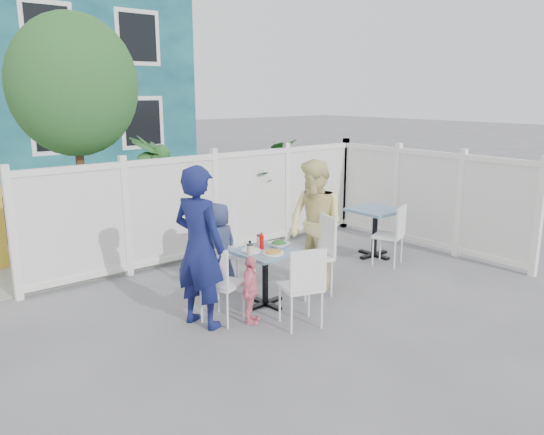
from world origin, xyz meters
TOP-DOWN VIEW (x-y plane):
  - ground at (0.00, 0.00)m, footprint 80.00×80.00m
  - near_sidewalk at (0.00, 3.80)m, footprint 24.00×2.60m
  - street at (0.00, 7.50)m, footprint 24.00×5.00m
  - far_sidewalk at (0.00, 10.60)m, footprint 24.00×1.60m
  - fence_back at (0.10, 2.40)m, footprint 5.86×0.08m
  - fence_right at (3.00, 0.60)m, footprint 0.08×3.66m
  - tree at (-1.60, 3.30)m, footprint 1.80×1.62m
  - potted_shrub_a at (-0.51, 3.10)m, footprint 1.46×1.46m
  - potted_shrub_b at (1.26, 3.00)m, footprint 1.94×1.84m
  - main_table at (-0.54, 0.35)m, footprint 0.70×0.70m
  - spare_table at (2.00, 0.81)m, footprint 0.72×0.72m
  - chair_left at (-1.25, 0.28)m, footprint 0.51×0.52m
  - chair_right at (0.22, 0.25)m, footprint 0.54×0.55m
  - chair_back at (-0.48, 1.19)m, footprint 0.47×0.46m
  - chair_near at (-0.62, -0.41)m, footprint 0.52×0.51m
  - chair_spare at (1.88, 0.36)m, footprint 0.52×0.51m
  - man at (-1.43, 0.36)m, footprint 0.60×0.74m
  - woman at (0.34, 0.41)m, footprint 0.64×0.82m
  - boy at (-0.61, 1.24)m, footprint 0.56×0.37m
  - toddler at (-0.99, 0.05)m, footprint 0.46×0.44m
  - plate_main at (-0.56, 0.18)m, footprint 0.25×0.25m
  - plate_side at (-0.69, 0.42)m, footprint 0.23×0.23m
  - salad_bowl at (-0.33, 0.34)m, footprint 0.24×0.24m
  - coffee_cup_a at (-0.78, 0.32)m, footprint 0.08×0.08m
  - coffee_cup_b at (-0.47, 0.54)m, footprint 0.08×0.08m
  - ketchup_bottle at (-0.54, 0.42)m, footprint 0.05×0.05m
  - salt_shaker at (-0.64, 0.59)m, footprint 0.03×0.03m
  - pepper_shaker at (-0.58, 0.60)m, footprint 0.03×0.03m

SIDE VIEW (x-z plane):
  - ground at x=0.00m, z-range 0.00..0.00m
  - street at x=0.00m, z-range 0.00..0.01m
  - near_sidewalk at x=0.00m, z-range 0.00..0.01m
  - far_sidewalk at x=0.00m, z-range 0.00..0.01m
  - toddler at x=-0.99m, z-range 0.00..0.77m
  - chair_left at x=-1.25m, z-range 0.07..0.96m
  - chair_spare at x=1.88m, z-range 0.07..0.97m
  - chair_near at x=-0.62m, z-range 0.07..0.98m
  - main_table at x=-0.54m, z-range 0.19..0.88m
  - boy at x=-0.61m, z-range 0.00..1.12m
  - chair_right at x=0.22m, z-range 0.08..1.09m
  - spare_table at x=2.00m, z-range 0.21..0.97m
  - chair_back at x=-0.48m, z-range 0.08..1.09m
  - plate_main at x=-0.56m, z-range 0.69..0.70m
  - plate_side at x=-0.69m, z-range 0.69..0.70m
  - salad_bowl at x=-0.33m, z-range 0.69..0.75m
  - pepper_shaker at x=-0.58m, z-range 0.69..0.76m
  - salt_shaker at x=-0.64m, z-range 0.69..0.76m
  - coffee_cup_a at x=-0.78m, z-range 0.69..0.80m
  - coffee_cup_b at x=-0.47m, z-range 0.69..0.81m
  - ketchup_bottle at x=-0.54m, z-range 0.69..0.85m
  - fence_right at x=3.00m, z-range -0.02..1.58m
  - fence_back at x=0.10m, z-range -0.02..1.58m
  - woman at x=0.34m, z-range 0.00..1.68m
  - potted_shrub_b at x=1.26m, z-range 0.00..1.70m
  - man at x=-1.43m, z-range 0.00..1.77m
  - potted_shrub_a at x=-0.51m, z-range 0.00..1.85m
  - tree at x=-1.60m, z-range 0.80..4.39m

